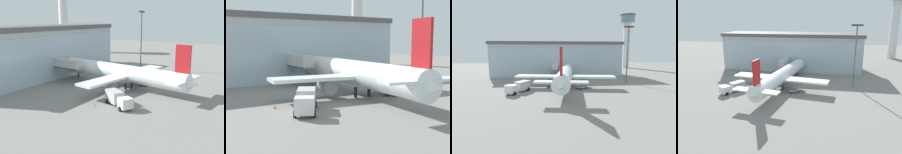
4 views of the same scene
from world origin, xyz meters
The scene contains 10 objects.
ground centered at (0.00, 0.00, 0.00)m, with size 240.00×240.00×0.00m, color gray.
terminal_building centered at (0.00, 35.03, 7.09)m, with size 54.33×16.00×14.19m.
jet_bridge centered at (-1.02, 26.96, 4.52)m, with size 3.29×14.34×5.89m.
control_tower centered at (45.93, 65.48, 20.96)m, with size 9.06×9.06×32.69m.
apron_light_mast centered at (21.76, 13.51, 10.90)m, with size 3.20×0.40×18.32m.
airplane centered at (0.81, 8.98, 3.52)m, with size 28.25×38.52×11.15m.
catering_truck centered at (-11.61, 2.95, 1.47)m, with size 5.76×7.35×2.65m.
baggage_cart centered at (5.03, 5.13, 0.50)m, with size 3.21×2.92×1.50m.
safety_cone_nose centered at (2.29, 2.41, 0.28)m, with size 0.36×0.36×0.55m, color orange.
safety_cone_wingtip centered at (-13.95, 6.86, 0.28)m, with size 0.36×0.36×0.55m, color orange.
Camera 3 is at (-4.84, -41.25, 10.27)m, focal length 28.00 mm.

